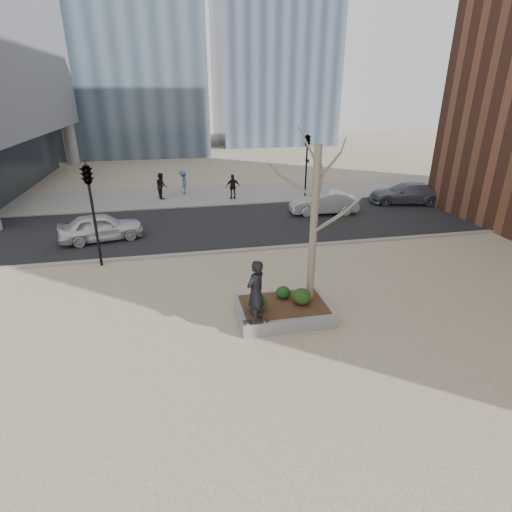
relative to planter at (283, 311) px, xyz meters
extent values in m
plane|color=#BBAB89|center=(-1.00, 0.00, -0.23)|extent=(120.00, 120.00, 0.00)
cube|color=black|center=(-1.00, 10.00, -0.21)|extent=(60.00, 8.00, 0.02)
cube|color=gray|center=(-1.00, 17.00, -0.21)|extent=(60.00, 6.00, 0.02)
cube|color=gray|center=(0.00, 0.00, 0.00)|extent=(3.00, 2.00, 0.45)
cube|color=#382314|center=(0.00, 0.00, 0.25)|extent=(2.70, 1.70, 0.04)
ellipsoid|color=#143511|center=(-0.93, -0.23, 0.54)|extent=(0.64, 0.64, 0.55)
ellipsoid|color=#103313|center=(0.09, 0.39, 0.47)|extent=(0.48, 0.48, 0.41)
ellipsoid|color=black|center=(0.57, -0.11, 0.53)|extent=(0.62, 0.62, 0.53)
imported|color=black|center=(-1.10, -0.88, 1.28)|extent=(0.85, 0.81, 1.95)
imported|color=silver|center=(-6.90, 8.83, 0.47)|extent=(4.18, 2.36, 1.34)
imported|color=#A1A5A9|center=(5.50, 11.01, 0.46)|extent=(4.14, 1.78, 1.33)
imported|color=slate|center=(11.61, 12.18, 0.46)|extent=(4.93, 2.97, 1.34)
imported|color=black|center=(-4.08, 16.65, 0.67)|extent=(0.87, 1.00, 1.74)
imported|color=#495E83|center=(-2.58, 17.70, 0.63)|extent=(0.67, 1.11, 1.67)
imported|color=black|center=(0.68, 15.59, 0.63)|extent=(1.01, 0.51, 1.66)
camera|label=1|loc=(-3.16, -10.99, 6.71)|focal=28.00mm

